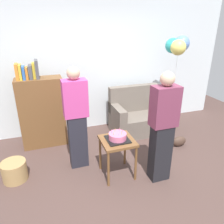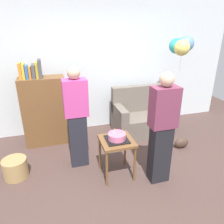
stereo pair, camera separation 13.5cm
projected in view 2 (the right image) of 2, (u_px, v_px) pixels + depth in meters
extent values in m
plane|color=#4C3833|center=(130.00, 182.00, 3.21)|extent=(8.00, 8.00, 0.00)
cube|color=silver|center=(97.00, 66.00, 4.51)|extent=(6.00, 0.10, 2.70)
cube|color=#6B6056|center=(140.00, 124.00, 4.60)|extent=(1.10, 0.70, 0.40)
cube|color=#6B6056|center=(137.00, 98.00, 4.66)|extent=(1.10, 0.16, 0.56)
cube|color=#6B6056|center=(120.00, 112.00, 4.36)|extent=(0.16, 0.70, 0.24)
cube|color=#6B6056|center=(162.00, 107.00, 4.60)|extent=(0.16, 0.70, 0.24)
cube|color=brown|center=(45.00, 111.00, 4.05)|extent=(0.80, 0.36, 1.30)
cube|color=orange|center=(20.00, 71.00, 3.67)|extent=(0.05, 0.21, 0.27)
cube|color=gold|center=(24.00, 71.00, 3.69)|extent=(0.04, 0.22, 0.25)
cube|color=#3366B7|center=(27.00, 72.00, 3.70)|extent=(0.04, 0.22, 0.22)
cube|color=orange|center=(30.00, 72.00, 3.72)|extent=(0.04, 0.20, 0.20)
cube|color=#4C4C51|center=(34.00, 71.00, 3.73)|extent=(0.06, 0.26, 0.23)
cube|color=gold|center=(37.00, 70.00, 3.74)|extent=(0.04, 0.17, 0.27)
cube|color=#4C4C51|center=(40.00, 68.00, 3.74)|extent=(0.05, 0.24, 0.31)
cube|color=brown|center=(117.00, 141.00, 3.16)|extent=(0.48, 0.48, 0.04)
cylinder|color=brown|center=(107.00, 169.00, 3.04)|extent=(0.04, 0.04, 0.57)
cylinder|color=brown|center=(135.00, 164.00, 3.15)|extent=(0.04, 0.04, 0.57)
cylinder|color=brown|center=(100.00, 153.00, 3.41)|extent=(0.04, 0.04, 0.57)
cylinder|color=brown|center=(125.00, 149.00, 3.52)|extent=(0.04, 0.04, 0.57)
cube|color=black|center=(117.00, 139.00, 3.15)|extent=(0.32, 0.32, 0.02)
cylinder|color=#D66B93|center=(117.00, 136.00, 3.13)|extent=(0.26, 0.26, 0.09)
cylinder|color=#EA668C|center=(122.00, 131.00, 3.13)|extent=(0.01, 0.01, 0.05)
cylinder|color=#EA668C|center=(119.00, 130.00, 3.17)|extent=(0.01, 0.01, 0.05)
cylinder|color=#F2CC4C|center=(115.00, 130.00, 3.16)|extent=(0.01, 0.01, 0.05)
cylinder|color=#EA668C|center=(111.00, 131.00, 3.12)|extent=(0.01, 0.01, 0.06)
cylinder|color=#F2CC4C|center=(113.00, 133.00, 3.06)|extent=(0.01, 0.01, 0.06)
cylinder|color=#66B2E5|center=(118.00, 134.00, 3.04)|extent=(0.01, 0.01, 0.06)
cylinder|color=#F2CC4C|center=(121.00, 133.00, 3.07)|extent=(0.01, 0.01, 0.06)
cube|color=#23232D|center=(78.00, 140.00, 3.48)|extent=(0.28, 0.20, 0.88)
cube|color=#C6428E|center=(75.00, 98.00, 3.20)|extent=(0.36, 0.22, 0.56)
sphere|color=#D1A889|center=(74.00, 73.00, 3.06)|extent=(0.19, 0.19, 0.19)
cube|color=black|center=(160.00, 154.00, 3.12)|extent=(0.28, 0.20, 0.88)
cube|color=#75334C|center=(164.00, 107.00, 2.84)|extent=(0.36, 0.22, 0.56)
sphere|color=#D1A889|center=(167.00, 79.00, 2.70)|extent=(0.19, 0.19, 0.19)
cylinder|color=#A88451|center=(15.00, 168.00, 3.28)|extent=(0.36, 0.36, 0.30)
ellipsoid|color=#473328|center=(181.00, 143.00, 4.06)|extent=(0.28, 0.14, 0.20)
cylinder|color=silver|center=(177.00, 94.00, 4.44)|extent=(0.00, 0.00, 1.66)
sphere|color=#2DADA8|center=(177.00, 46.00, 4.11)|extent=(0.29, 0.29, 0.29)
sphere|color=#E5D666|center=(182.00, 48.00, 3.99)|extent=(0.29, 0.29, 0.29)
sphere|color=#668ED6|center=(186.00, 44.00, 4.17)|extent=(0.30, 0.30, 0.30)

